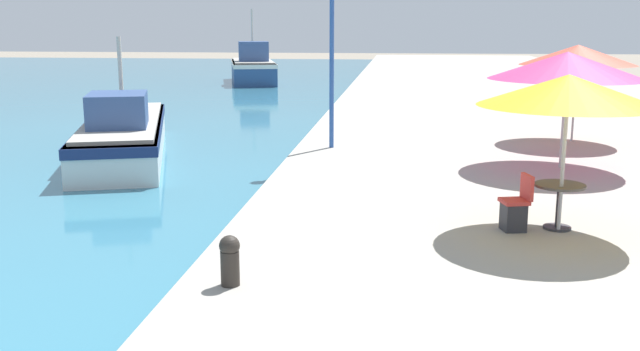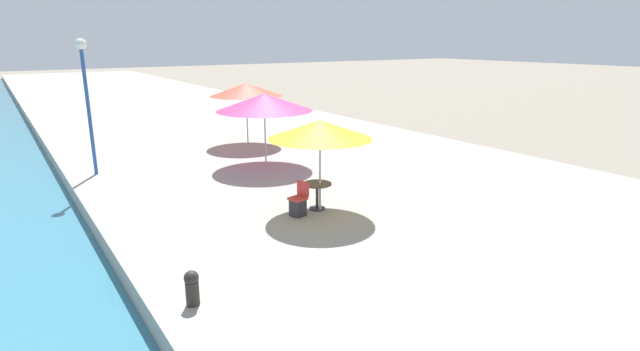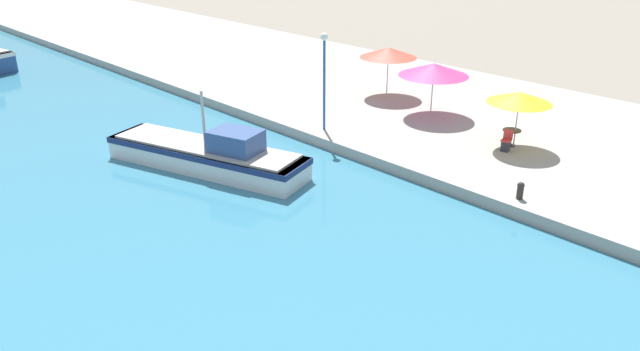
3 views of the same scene
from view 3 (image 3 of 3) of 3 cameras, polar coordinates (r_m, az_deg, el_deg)
name	(u,v)px [view 3 (image 3 of 3)]	position (r m, az deg, el deg)	size (l,w,h in m)	color
quay_promenade	(255,62)	(44.54, -5.96, 10.27)	(16.00, 90.00, 0.53)	#A39E93
fishing_boat_mid	(209,154)	(26.62, -10.14, 1.95)	(4.86, 9.38, 3.39)	silver
cafe_umbrella_pink	(520,98)	(28.15, 17.80, 6.80)	(2.77, 2.77, 2.49)	#B7B7B7
cafe_umbrella_white	(434,69)	(31.79, 10.36, 9.52)	(3.49, 3.49, 2.64)	#B7B7B7
cafe_umbrella_striped	(388,52)	(34.95, 6.27, 11.13)	(3.14, 3.14, 2.69)	#B7B7B7
cafe_table	(512,134)	(28.74, 17.11, 3.62)	(0.80, 0.80, 0.74)	#333338
cafe_chair_left	(506,144)	(28.14, 16.64, 2.81)	(0.51, 0.49, 0.91)	#2D2D33
mooring_bollard	(520,190)	(23.63, 17.85, -1.26)	(0.26, 0.26, 0.65)	#2D2823
lamppost	(324,65)	(28.87, 0.40, 10.06)	(0.36, 0.36, 4.56)	#28519E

